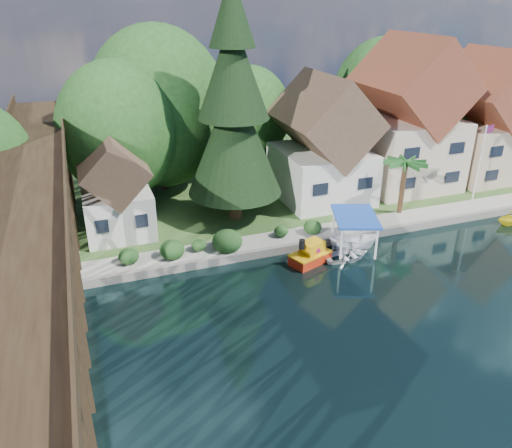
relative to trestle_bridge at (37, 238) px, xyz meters
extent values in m
plane|color=black|center=(16.00, -5.17, -5.35)|extent=(140.00, 140.00, 0.00)
cube|color=#2B4F1F|center=(16.00, 28.83, -5.10)|extent=(140.00, 52.00, 0.50)
cube|color=slate|center=(20.00, 2.83, -5.04)|extent=(60.00, 0.40, 0.62)
cube|color=gray|center=(22.00, 4.13, -4.82)|extent=(50.00, 2.60, 0.06)
cube|color=black|center=(0.00, -11.57, -1.35)|extent=(4.00, 0.36, 8.00)
cube|color=black|center=(0.00, -8.37, -1.35)|extent=(4.00, 0.36, 8.00)
cube|color=black|center=(0.00, -5.17, -1.35)|extent=(4.00, 0.36, 8.00)
cube|color=black|center=(0.00, -1.97, -1.35)|extent=(4.00, 0.36, 8.00)
cube|color=black|center=(0.00, 1.23, -1.35)|extent=(4.00, 0.36, 8.00)
cube|color=black|center=(0.00, 4.43, -1.35)|extent=(4.00, 0.36, 8.00)
cube|color=black|center=(0.00, 7.63, -1.35)|extent=(4.00, 0.36, 8.00)
cube|color=black|center=(0.00, 10.83, -1.35)|extent=(4.00, 0.36, 8.00)
cube|color=black|center=(0.00, 14.03, -1.35)|extent=(4.00, 0.36, 8.00)
cube|color=black|center=(0.00, 17.23, -1.35)|extent=(4.00, 0.36, 8.00)
cube|color=black|center=(0.00, 20.43, -1.35)|extent=(4.00, 0.36, 8.00)
cube|color=black|center=(1.75, 0.83, 2.70)|extent=(0.35, 44.00, 0.35)
cube|color=black|center=(0.00, 0.83, 3.00)|extent=(4.00, 44.00, 0.30)
cube|color=black|center=(2.00, 0.83, 3.55)|extent=(0.12, 44.00, 0.80)
cube|color=beige|center=(23.00, 10.83, -2.60)|extent=(7.50, 8.00, 4.50)
cube|color=#483426|center=(23.00, 10.83, 2.35)|extent=(7.64, 8.64, 7.64)
cube|color=black|center=(20.90, 6.79, -2.37)|extent=(1.35, 0.08, 1.00)
cube|color=black|center=(25.10, 6.79, -2.37)|extent=(1.35, 0.08, 1.00)
cube|color=#C3AE98|center=(32.00, 11.33, -1.60)|extent=(8.50, 8.50, 6.50)
cube|color=maroon|center=(32.00, 11.33, 4.71)|extent=(8.65, 9.18, 8.65)
cube|color=black|center=(29.62, 7.04, -1.27)|extent=(1.53, 0.08, 1.00)
cube|color=black|center=(34.38, 7.04, -1.27)|extent=(1.53, 0.08, 1.00)
cube|color=tan|center=(41.00, 10.83, -2.10)|extent=(8.00, 8.00, 5.50)
cube|color=maroon|center=(41.00, 10.83, 3.53)|extent=(8.15, 8.64, 8.15)
cube|color=black|center=(38.76, 6.79, -1.82)|extent=(1.44, 0.08, 1.00)
cube|color=beige|center=(5.00, 9.33, -3.10)|extent=(5.00, 5.00, 3.50)
cube|color=#483426|center=(5.00, 9.33, 0.45)|extent=(5.09, 5.40, 5.09)
cube|color=black|center=(3.60, 6.79, -2.92)|extent=(0.90, 0.08, 1.00)
cube|color=black|center=(6.40, 6.79, -2.92)|extent=(0.90, 0.08, 1.00)
cylinder|color=#382314|center=(6.00, 13.83, -2.60)|extent=(0.50, 0.50, 4.50)
ellipsoid|color=#1D4017|center=(6.00, 13.83, 2.15)|extent=(4.40, 4.40, 5.06)
cylinder|color=#382314|center=(10.00, 17.83, -2.37)|extent=(0.50, 0.50, 4.95)
ellipsoid|color=#1D4017|center=(10.00, 17.83, 2.85)|extent=(5.00, 5.00, 5.75)
cylinder|color=#382314|center=(19.00, 18.83, -2.82)|extent=(0.50, 0.50, 4.05)
ellipsoid|color=#1D4017|center=(19.00, 18.83, 1.45)|extent=(4.00, 4.00, 4.60)
cylinder|color=#382314|center=(34.00, 18.83, -2.60)|extent=(0.50, 0.50, 4.50)
ellipsoid|color=#1D4017|center=(34.00, 18.83, 2.15)|extent=(4.60, 4.60, 5.29)
cylinder|color=#382314|center=(42.00, 14.83, -3.05)|extent=(0.50, 0.50, 3.60)
ellipsoid|color=#1D4017|center=(42.00, 14.83, 0.75)|extent=(3.80, 3.80, 4.37)
ellipsoid|color=#193914|center=(8.00, 4.03, -4.08)|extent=(1.98, 1.98, 1.53)
ellipsoid|color=#193914|center=(10.00, 4.33, -4.25)|extent=(1.54, 1.54, 1.19)
ellipsoid|color=#193914|center=(12.00, 3.83, -4.00)|extent=(2.20, 2.20, 1.70)
ellipsoid|color=#193914|center=(5.00, 4.23, -4.17)|extent=(1.76, 1.76, 1.36)
ellipsoid|color=#193914|center=(16.50, 4.43, -4.25)|extent=(1.54, 1.54, 1.19)
ellipsoid|color=#193914|center=(19.00, 4.13, -4.17)|extent=(1.76, 1.76, 1.36)
cylinder|color=#382314|center=(14.33, 9.14, -3.13)|extent=(1.03, 1.03, 3.44)
cone|color=black|center=(14.33, 9.14, 2.03)|extent=(7.56, 7.56, 9.17)
cone|color=black|center=(14.33, 9.14, 7.19)|extent=(5.50, 5.50, 7.45)
cone|color=black|center=(14.33, 9.14, 11.20)|extent=(3.44, 3.44, 5.16)
cylinder|color=#382314|center=(27.73, 5.24, -2.72)|extent=(0.43, 0.43, 4.26)
ellipsoid|color=#194B1B|center=(27.73, 5.24, -0.39)|extent=(4.00, 4.00, 0.97)
cylinder|color=white|center=(34.82, 4.60, -1.28)|extent=(0.10, 0.10, 7.13)
cube|color=#A60B0C|center=(35.36, 4.74, 1.88)|extent=(1.00, 0.30, 0.61)
cube|color=red|center=(17.23, 0.84, -5.01)|extent=(3.23, 2.42, 0.77)
cube|color=#D8980B|center=(17.23, 0.84, -4.60)|extent=(3.36, 2.54, 0.10)
cube|color=#D8980B|center=(17.42, 0.90, -4.20)|extent=(1.84, 1.60, 0.96)
cylinder|color=black|center=(16.42, 0.55, -3.57)|extent=(0.42, 0.42, 0.67)
cylinder|color=#9A0B51|center=(17.62, 0.34, -4.20)|extent=(0.35, 0.19, 0.35)
cylinder|color=#9A0B51|center=(17.22, 1.46, -4.20)|extent=(0.35, 0.19, 0.35)
cylinder|color=#9A0B51|center=(18.14, 1.16, -4.20)|extent=(0.19, 0.35, 0.35)
imported|color=white|center=(20.00, 0.43, -4.99)|extent=(3.45, 2.47, 0.71)
imported|color=white|center=(21.11, 1.52, -4.66)|extent=(3.79, 2.45, 1.37)
cube|color=#1B47B3|center=(21.11, 1.52, -2.60)|extent=(4.32, 5.16, 0.16)
cylinder|color=white|center=(21.62, -0.70, -3.84)|extent=(0.16, 0.16, 2.47)
cylinder|color=white|center=(22.92, 2.92, -3.84)|extent=(0.16, 0.16, 2.47)
cylinder|color=white|center=(19.29, 0.13, -3.84)|extent=(0.16, 0.16, 2.47)
cylinder|color=white|center=(20.59, 3.75, -3.84)|extent=(0.16, 0.16, 2.47)
imported|color=yellow|center=(35.77, 0.99, -4.65)|extent=(2.81, 2.48, 1.40)
camera|label=1|loc=(2.97, -27.17, 12.31)|focal=35.00mm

